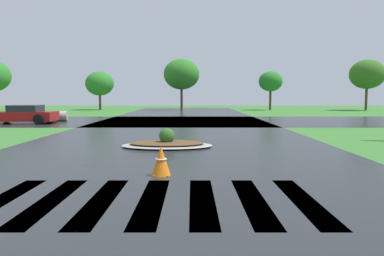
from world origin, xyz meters
The scene contains 8 objects.
asphalt_roadway centered at (0.00, 10.00, 0.00)m, with size 11.78×80.00×0.01m, color #232628.
asphalt_cross_road centered at (0.00, 23.94, 0.00)m, with size 90.00×10.61×0.01m, color #232628.
crosswalk_stripes centered at (0.00, 4.34, 0.00)m, with size 5.85×3.05×0.01m.
median_island centered at (-0.19, 11.00, 0.13)m, with size 3.27×1.93×0.68m.
car_blue_compact centered at (-10.33, 21.70, 0.57)m, with size 4.32×2.31×1.20m.
drainage_pipe_stack centered at (-9.19, 23.68, 0.36)m, with size 2.17×1.09×0.72m.
traffic_cone centered at (-0.01, 6.37, 0.34)m, with size 0.45×0.45×0.70m.
background_treeline centered at (-2.37, 41.58, 3.99)m, with size 48.44×5.97×6.07m.
Camera 1 is at (0.72, -2.01, 1.88)m, focal length 34.13 mm.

